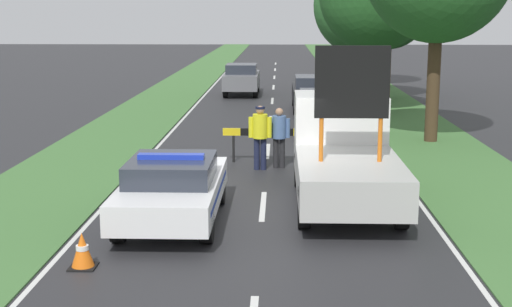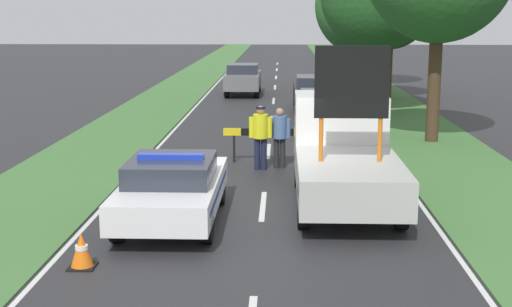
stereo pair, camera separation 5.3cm
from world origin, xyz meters
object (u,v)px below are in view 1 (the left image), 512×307
object	(u,v)px
roadside_tree_mid_left	(389,5)
traffic_cone_centre_front	(354,156)
pedestrian_civilian	(279,133)
police_car	(173,188)
work_truck	(344,152)
traffic_cone_near_police	(82,250)
queued_car_sedan_black	(315,92)
roadside_tree_mid_right	(361,5)
queued_car_suv_grey	(242,79)
police_officer	(260,132)
road_barrier	(276,134)
queued_car_van_white	(321,111)

from	to	relation	value
roadside_tree_mid_left	traffic_cone_centre_front	bearing A→B (deg)	-101.32
pedestrian_civilian	police_car	bearing A→B (deg)	-104.67
work_truck	pedestrian_civilian	xyz separation A→B (m)	(-1.46, 3.38, -0.14)
police_car	traffic_cone_centre_front	xyz separation A→B (m)	(4.20, 5.27, -0.37)
traffic_cone_centre_front	roadside_tree_mid_left	bearing A→B (deg)	78.68
traffic_cone_centre_front	roadside_tree_mid_left	xyz separation A→B (m)	(3.20, 16.01, 4.18)
pedestrian_civilian	traffic_cone_near_police	xyz separation A→B (m)	(-3.27, -7.93, -0.67)
queued_car_sedan_black	roadside_tree_mid_right	bearing A→B (deg)	-117.32
roadside_tree_mid_left	roadside_tree_mid_right	distance (m)	1.37
pedestrian_civilian	traffic_cone_near_police	bearing A→B (deg)	-104.62
traffic_cone_near_police	queued_car_suv_grey	size ratio (longest dim) A/B	0.15
police_car	traffic_cone_near_police	world-z (taller)	police_car
traffic_cone_centre_front	roadside_tree_mid_left	distance (m)	16.85
queued_car_sedan_black	work_truck	bearing A→B (deg)	89.72
police_officer	traffic_cone_centre_front	distance (m)	2.67
roadside_tree_mid_left	queued_car_suv_grey	bearing A→B (deg)	168.15
road_barrier	traffic_cone_centre_front	bearing A→B (deg)	-20.21
road_barrier	queued_car_sedan_black	world-z (taller)	queued_car_sedan_black
road_barrier	queued_car_suv_grey	distance (m)	16.97
queued_car_suv_grey	roadside_tree_mid_right	bearing A→B (deg)	169.14
queued_car_van_white	queued_car_sedan_black	size ratio (longest dim) A/B	0.94
queued_car_suv_grey	roadside_tree_mid_left	size ratio (longest dim) A/B	0.63
roadside_tree_mid_left	work_truck	bearing A→B (deg)	-101.03
queued_car_suv_grey	queued_car_van_white	bearing A→B (deg)	106.26
road_barrier	roadside_tree_mid_right	bearing A→B (deg)	72.39
traffic_cone_near_police	queued_car_van_white	bearing A→B (deg)	70.90
road_barrier	queued_car_sedan_black	distance (m)	11.22
roadside_tree_mid_right	road_barrier	bearing A→B (deg)	-104.36
queued_car_van_white	roadside_tree_mid_left	distance (m)	11.58
work_truck	queued_car_sedan_black	xyz separation A→B (m)	(0.08, 15.20, -0.31)
pedestrian_civilian	queued_car_sedan_black	world-z (taller)	pedestrian_civilian
pedestrian_civilian	traffic_cone_centre_front	size ratio (longest dim) A/B	2.42
police_car	traffic_cone_near_police	xyz separation A→B (m)	(-1.12, -2.73, -0.40)
queued_car_van_white	roadside_tree_mid_right	size ratio (longest dim) A/B	0.61
roadside_tree_mid_left	roadside_tree_mid_right	xyz separation A→B (m)	(-1.32, 0.38, 0.01)
police_car	queued_car_suv_grey	world-z (taller)	queued_car_suv_grey
queued_car_sedan_black	pedestrian_civilian	bearing A→B (deg)	82.60
work_truck	queued_car_suv_grey	xyz separation A→B (m)	(-3.42, 20.98, -0.27)
road_barrier	police_officer	size ratio (longest dim) A/B	1.72
work_truck	queued_car_sedan_black	distance (m)	15.21
road_barrier	traffic_cone_near_police	xyz separation A→B (m)	(-3.17, -8.65, -0.50)
police_car	queued_car_van_white	size ratio (longest dim) A/B	1.06
work_truck	roadside_tree_mid_left	bearing A→B (deg)	-98.52
police_car	roadside_tree_mid_left	bearing A→B (deg)	65.92
traffic_cone_near_police	queued_car_suv_grey	world-z (taller)	queued_car_suv_grey
work_truck	queued_car_van_white	size ratio (longest dim) A/B	1.29
police_car	work_truck	size ratio (longest dim) A/B	0.82
queued_car_suv_grey	roadside_tree_mid_left	xyz separation A→B (m)	(7.21, -1.51, 3.69)
roadside_tree_mid_right	queued_car_suv_grey	bearing A→B (deg)	169.14
pedestrian_civilian	queued_car_suv_grey	xyz separation A→B (m)	(-1.96, 17.59, -0.14)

